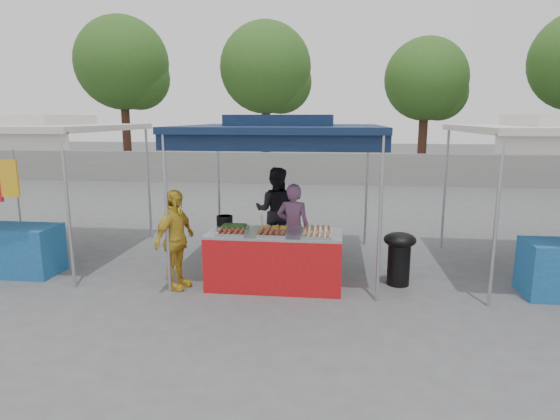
# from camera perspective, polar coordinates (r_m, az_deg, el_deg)

# --- Properties ---
(ground_plane) EXTENTS (80.00, 80.00, 0.00)m
(ground_plane) POSITION_cam_1_polar(r_m,az_deg,el_deg) (7.31, -0.57, -9.02)
(ground_plane) COLOR #535456
(back_wall) EXTENTS (40.00, 0.25, 1.20)m
(back_wall) POSITION_cam_1_polar(r_m,az_deg,el_deg) (17.92, 3.99, 5.04)
(back_wall) COLOR slate
(back_wall) RESTS_ON ground_plane
(main_canopy) EXTENTS (3.20, 3.20, 2.57)m
(main_canopy) POSITION_cam_1_polar(r_m,az_deg,el_deg) (7.82, 0.33, 10.06)
(main_canopy) COLOR #AEAFB5
(main_canopy) RESTS_ON ground_plane
(neighbor_stall_left) EXTENTS (3.20, 3.20, 2.57)m
(neighbor_stall_left) POSITION_cam_1_polar(r_m,az_deg,el_deg) (9.18, -29.22, 4.00)
(neighbor_stall_left) COLOR #AEAFB5
(neighbor_stall_left) RESTS_ON ground_plane
(tree_0) EXTENTS (3.94, 3.94, 6.77)m
(tree_0) POSITION_cam_1_polar(r_m,az_deg,el_deg) (21.97, -18.25, 16.20)
(tree_0) COLOR #3C2117
(tree_0) RESTS_ON ground_plane
(tree_1) EXTENTS (3.72, 3.70, 6.35)m
(tree_1) POSITION_cam_1_polar(r_m,az_deg,el_deg) (19.87, -1.31, 16.49)
(tree_1) COLOR #3C2117
(tree_1) RESTS_ON ground_plane
(tree_2) EXTENTS (3.39, 3.31, 5.69)m
(tree_2) POSITION_cam_1_polar(r_m,az_deg,el_deg) (20.45, 17.73, 14.55)
(tree_2) COLOR #3C2117
(tree_2) RESTS_ON ground_plane
(vendor_table) EXTENTS (2.00, 0.80, 0.85)m
(vendor_table) POSITION_cam_1_polar(r_m,az_deg,el_deg) (7.08, -0.68, -6.07)
(vendor_table) COLOR #B41215
(vendor_table) RESTS_ON ground_plane
(food_tray_fl) EXTENTS (0.42, 0.30, 0.07)m
(food_tray_fl) POSITION_cam_1_polar(r_m,az_deg,el_deg) (6.83, -5.94, -2.78)
(food_tray_fl) COLOR #BABABF
(food_tray_fl) RESTS_ON vendor_table
(food_tray_fm) EXTENTS (0.42, 0.30, 0.07)m
(food_tray_fm) POSITION_cam_1_polar(r_m,az_deg,el_deg) (6.72, -0.98, -2.94)
(food_tray_fm) COLOR #BABABF
(food_tray_fm) RESTS_ON vendor_table
(food_tray_fr) EXTENTS (0.42, 0.30, 0.07)m
(food_tray_fr) POSITION_cam_1_polar(r_m,az_deg,el_deg) (6.67, 4.47, -3.09)
(food_tray_fr) COLOR #BABABF
(food_tray_fr) RESTS_ON vendor_table
(food_tray_bl) EXTENTS (0.42, 0.30, 0.07)m
(food_tray_bl) POSITION_cam_1_polar(r_m,az_deg,el_deg) (7.15, -5.63, -2.12)
(food_tray_bl) COLOR #BABABF
(food_tray_bl) RESTS_ON vendor_table
(food_tray_bm) EXTENTS (0.42, 0.30, 0.07)m
(food_tray_bm) POSITION_cam_1_polar(r_m,az_deg,el_deg) (7.04, -0.61, -2.29)
(food_tray_bm) COLOR #BABABF
(food_tray_bm) RESTS_ON vendor_table
(food_tray_br) EXTENTS (0.42, 0.30, 0.07)m
(food_tray_br) POSITION_cam_1_polar(r_m,az_deg,el_deg) (6.95, 4.63, -2.49)
(food_tray_br) COLOR #BABABF
(food_tray_br) RESTS_ON vendor_table
(cooking_pot) EXTENTS (0.26, 0.26, 0.15)m
(cooking_pot) POSITION_cam_1_polar(r_m,az_deg,el_deg) (7.46, -6.77, -1.28)
(cooking_pot) COLOR black
(cooking_pot) RESTS_ON vendor_table
(skewer_cup) EXTENTS (0.07, 0.07, 0.09)m
(skewer_cup) POSITION_cam_1_polar(r_m,az_deg,el_deg) (6.89, -2.19, -2.51)
(skewer_cup) COLOR #AEAFB5
(skewer_cup) RESTS_ON vendor_table
(wok_burner) EXTENTS (0.49, 0.49, 0.83)m
(wok_burner) POSITION_cam_1_polar(r_m,az_deg,el_deg) (7.38, 14.33, -5.20)
(wok_burner) COLOR black
(wok_burner) RESTS_ON ground_plane
(crate_left) EXTENTS (0.51, 0.35, 0.30)m
(crate_left) POSITION_cam_1_polar(r_m,az_deg,el_deg) (7.79, -2.42, -6.55)
(crate_left) COLOR #123997
(crate_left) RESTS_ON ground_plane
(crate_right) EXTENTS (0.47, 0.33, 0.28)m
(crate_right) POSITION_cam_1_polar(r_m,az_deg,el_deg) (7.60, 2.72, -7.09)
(crate_right) COLOR #123997
(crate_right) RESTS_ON ground_plane
(crate_stacked) EXTENTS (0.44, 0.31, 0.27)m
(crate_stacked) POSITION_cam_1_polar(r_m,az_deg,el_deg) (7.52, 2.74, -5.11)
(crate_stacked) COLOR #123997
(crate_stacked) RESTS_ON crate_right
(vendor_woman) EXTENTS (0.57, 0.40, 1.49)m
(vendor_woman) POSITION_cam_1_polar(r_m,az_deg,el_deg) (7.67, 1.62, -2.23)
(vendor_woman) COLOR #805178
(vendor_woman) RESTS_ON ground_plane
(helper_man) EXTENTS (0.82, 0.65, 1.63)m
(helper_man) POSITION_cam_1_polar(r_m,az_deg,el_deg) (8.76, -0.50, -0.06)
(helper_man) COLOR black
(helper_man) RESTS_ON ground_plane
(customer_person) EXTENTS (0.60, 0.95, 1.50)m
(customer_person) POSITION_cam_1_polar(r_m,az_deg,el_deg) (7.09, -12.68, -3.57)
(customer_person) COLOR gold
(customer_person) RESTS_ON ground_plane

